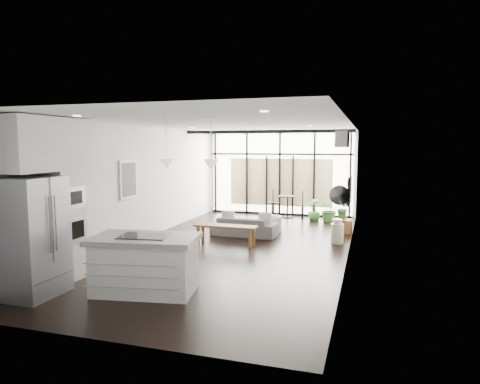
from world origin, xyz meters
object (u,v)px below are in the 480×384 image
Objects in this scene: sofa at (244,223)px; pouf at (272,224)px; tv at (350,190)px; island at (145,264)px; milk_can at (337,231)px; console_bench at (226,235)px; fridge at (33,237)px.

sofa reaches higher than pouf.
sofa is at bearing 174.45° from tv.
tv reaches higher than island.
console_bench is at bearing -158.54° from milk_can.
pouf is (0.57, 0.79, -0.12)m from sofa.
console_bench is at bearing -109.26° from pouf.
milk_can is at bearing 162.80° from tv.
island is 4.59m from sofa.
sofa reaches higher than milk_can.
milk_can is 1.04m from tv.
console_bench is 2.06m from pouf.
fridge reaches higher than island.
console_bench is at bearing 77.88° from island.
tv is (0.27, -0.08, 1.00)m from milk_can.
pouf is 0.89× the size of milk_can.
pouf is at bearing 72.03° from console_bench.
pouf is 2.05m from milk_can.
console_bench is 2.53× the size of milk_can.
tv is at bearing 177.00° from sofa.
island is at bearing 21.87° from fridge.
fridge is at bearing -112.06° from console_bench.
tv is (4.50, 4.95, 0.37)m from fridge.
pouf is at bearing -122.93° from sofa.
console_bench is at bearing 86.91° from sofa.
pouf is at bearing 153.10° from tv.
island is at bearing -124.17° from tv.
island is 3.43m from console_bench.
sofa is at bearing 175.80° from milk_can.
sofa is (0.29, 4.58, -0.12)m from island.
console_bench is at bearing 66.65° from fridge.
fridge is at bearing -132.30° from tv.
island is 1.11× the size of console_bench.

